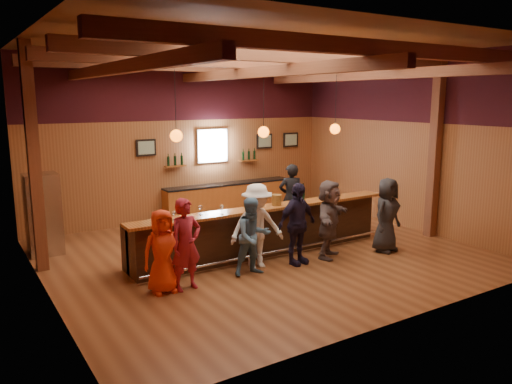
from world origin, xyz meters
TOP-DOWN VIEW (x-y plane):
  - room at (0.00, 0.06)m, footprint 9.04×9.00m
  - bar_counter at (0.02, 0.15)m, footprint 6.30×1.07m
  - back_bar_cabinet at (1.20, 3.72)m, footprint 4.00×0.52m
  - window at (0.80, 3.95)m, footprint 0.95×0.09m
  - framed_pictures at (1.67, 3.94)m, footprint 5.35×0.05m
  - wine_shelves at (0.80, 3.88)m, footprint 3.00×0.18m
  - pendant_lights at (0.00, 0.00)m, footprint 4.24×0.24m
  - stainless_fridge at (-4.10, 2.60)m, footprint 0.70×0.70m
  - customer_orange at (-2.72, -0.92)m, footprint 0.75×0.49m
  - customer_redvest at (-2.31, -1.01)m, footprint 0.66×0.48m
  - customer_denim at (-0.90, -1.01)m, footprint 0.80×0.65m
  - customer_white at (-0.61, -0.70)m, footprint 1.23×0.86m
  - customer_navy at (0.21, -0.95)m, footprint 1.06×0.57m
  - customer_brown at (1.07, -0.96)m, footprint 1.58×1.32m
  - customer_dark at (2.44, -1.31)m, footprint 0.92×0.71m
  - bartender at (1.67, 1.26)m, footprint 0.75×0.63m
  - ice_bucket at (0.23, -0.18)m, footprint 0.22×0.22m
  - bottle_a at (0.83, -0.09)m, footprint 0.08×0.08m
  - bottle_b at (1.08, -0.02)m, footprint 0.08×0.08m
  - glass_a at (-2.50, -0.23)m, footprint 0.09×0.09m
  - glass_b at (-2.20, -0.24)m, footprint 0.08×0.08m
  - glass_c at (-1.58, -0.12)m, footprint 0.09×0.09m
  - glass_d at (-1.19, -0.30)m, footprint 0.09×0.09m
  - glass_e at (-0.24, -0.21)m, footprint 0.09×0.09m
  - glass_f at (0.85, -0.24)m, footprint 0.07×0.07m
  - glass_g at (1.60, -0.07)m, footprint 0.08×0.08m
  - glass_h at (1.88, -0.22)m, footprint 0.09×0.09m

SIDE VIEW (x-z plane):
  - back_bar_cabinet at x=1.20m, z-range 0.00..0.95m
  - bar_counter at x=0.02m, z-range -0.03..1.08m
  - customer_orange at x=-2.72m, z-range 0.00..1.51m
  - customer_denim at x=-0.90m, z-range 0.00..1.54m
  - customer_dark at x=2.44m, z-range 0.00..1.68m
  - customer_redvest at x=-2.31m, z-range 0.00..1.68m
  - customer_brown at x=1.07m, z-range 0.00..1.70m
  - customer_navy at x=0.21m, z-range 0.00..1.72m
  - customer_white at x=-0.61m, z-range 0.00..1.74m
  - bartender at x=1.67m, z-range 0.00..1.76m
  - stainless_fridge at x=-4.10m, z-range 0.00..1.80m
  - glass_f at x=0.85m, z-range 1.14..1.30m
  - ice_bucket at x=0.23m, z-range 1.11..1.35m
  - glass_b at x=-2.20m, z-range 1.15..1.34m
  - glass_g at x=1.60m, z-range 1.15..1.34m
  - glass_a at x=-2.50m, z-range 1.15..1.34m
  - glass_e at x=-0.24m, z-range 1.15..1.34m
  - glass_d at x=-1.19m, z-range 1.15..1.35m
  - glass_h at x=1.88m, z-range 1.15..1.35m
  - glass_c at x=-1.58m, z-range 1.15..1.35m
  - bottle_a at x=0.83m, z-range 1.07..1.44m
  - bottle_b at x=1.08m, z-range 1.07..1.45m
  - wine_shelves at x=0.80m, z-range 1.47..1.77m
  - window at x=0.80m, z-range 1.57..2.52m
  - framed_pictures at x=1.67m, z-range 1.88..2.33m
  - pendant_lights at x=0.00m, z-range 2.02..3.39m
  - room at x=0.00m, z-range 0.95..5.47m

